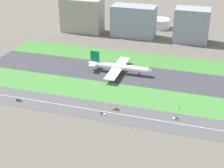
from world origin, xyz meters
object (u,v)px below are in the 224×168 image
object	(u,v)px
traffic_light	(179,110)
fuel_tank_east	(187,24)
terminal_building	(82,15)
hangar_building	(134,21)
office_tower	(192,25)
car_3	(176,119)
airliner	(118,67)
car_0	(116,109)
fuel_tank_west	(138,21)
car_1	(19,100)
fuel_tank_centre	(160,23)
car_2	(102,114)

from	to	relation	value
traffic_light	fuel_tank_east	bearing A→B (deg)	94.71
terminal_building	hangar_building	bearing A→B (deg)	0.00
traffic_light	office_tower	distance (m)	174.96
terminal_building	hangar_building	distance (m)	68.54
car_3	fuel_tank_east	bearing A→B (deg)	94.24
airliner	traffic_light	xyz separation A→B (m)	(66.20, -60.01, -1.94)
office_tower	traffic_light	bearing A→B (deg)	-87.05
airliner	hangar_building	world-z (taller)	hangar_building
car_0	fuel_tank_west	distance (m)	230.04
airliner	office_tower	size ratio (longest dim) A/B	1.61
airliner	office_tower	world-z (taller)	office_tower
car_0	terminal_building	world-z (taller)	terminal_building
airliner	hangar_building	bearing A→B (deg)	96.78
airliner	car_1	size ratio (longest dim) A/B	14.77
hangar_building	terminal_building	bearing A→B (deg)	180.00
airliner	office_tower	xyz separation A→B (m)	(57.22, 114.00, 13.98)
airliner	traffic_light	world-z (taller)	airliner
airliner	fuel_tank_centre	world-z (taller)	airliner
car_3	terminal_building	distance (m)	234.89
car_3	terminal_building	world-z (taller)	terminal_building
terminal_building	fuel_tank_east	bearing A→B (deg)	19.06
fuel_tank_east	car_3	bearing A→B (deg)	-85.76
fuel_tank_west	fuel_tank_centre	bearing A→B (deg)	0.00
traffic_light	terminal_building	xyz separation A→B (m)	(-148.26, 174.01, 17.18)
car_0	terminal_building	bearing A→B (deg)	118.95
car_1	hangar_building	world-z (taller)	hangar_building
office_tower	terminal_building	bearing A→B (deg)	180.00
office_tower	fuel_tank_centre	world-z (taller)	office_tower
car_3	fuel_tank_west	bearing A→B (deg)	110.12
car_0	fuel_tank_east	xyz separation A→B (m)	(29.55, 227.00, 7.10)
car_0	hangar_building	xyz separation A→B (m)	(-32.17, 182.00, 18.34)
airliner	terminal_building	size ratio (longest dim) A/B	1.23
airliner	traffic_light	distance (m)	89.37
car_3	hangar_building	world-z (taller)	hangar_building
terminal_building	fuel_tank_east	world-z (taller)	terminal_building
airliner	office_tower	bearing A→B (deg)	63.34
car_3	fuel_tank_west	distance (m)	241.83
car_2	car_1	xyz separation A→B (m)	(-72.34, 0.00, 0.00)
traffic_light	fuel_tank_centre	xyz separation A→B (m)	(-53.76, 219.01, 1.89)
car_0	hangar_building	world-z (taller)	hangar_building
fuel_tank_east	car_0	bearing A→B (deg)	-97.42
traffic_light	fuel_tank_centre	world-z (taller)	fuel_tank_centre
car_2	car_3	distance (m)	55.30
traffic_light	fuel_tank_east	xyz separation A→B (m)	(-18.03, 219.01, 3.73)
airliner	car_2	world-z (taller)	airliner
fuel_tank_centre	terminal_building	bearing A→B (deg)	-154.54
airliner	car_3	bearing A→B (deg)	-46.29
hangar_building	fuel_tank_centre	distance (m)	53.59
traffic_light	fuel_tank_centre	bearing A→B (deg)	103.79
fuel_tank_west	car_0	bearing A→B (deg)	-80.80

